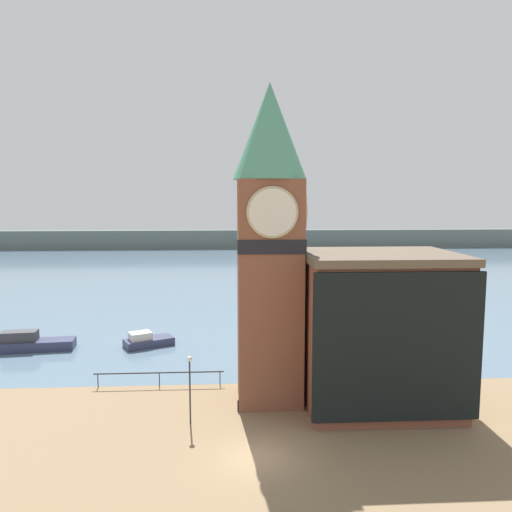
% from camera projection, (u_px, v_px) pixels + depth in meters
% --- Properties ---
extents(ground_plane, '(160.00, 160.00, 0.00)m').
position_uv_depth(ground_plane, '(256.00, 458.00, 26.54)').
color(ground_plane, '#846B4C').
extents(water, '(160.00, 120.00, 0.00)m').
position_uv_depth(water, '(235.00, 269.00, 96.64)').
color(water, slate).
rests_on(water, ground_plane).
extents(far_shoreline, '(180.00, 3.00, 5.00)m').
position_uv_depth(far_shoreline, '(233.00, 239.00, 136.02)').
color(far_shoreline, slate).
rests_on(far_shoreline, water).
extents(pier_railing, '(9.46, 0.08, 1.09)m').
position_uv_depth(pier_railing, '(159.00, 374.00, 36.42)').
color(pier_railing, '#232328').
rests_on(pier_railing, ground_plane).
extents(clock_tower, '(4.82, 4.82, 21.14)m').
position_uv_depth(clock_tower, '(270.00, 237.00, 32.98)').
color(clock_tower, brown).
rests_on(clock_tower, ground_plane).
extents(pier_building, '(10.08, 7.99, 10.22)m').
position_uv_depth(pier_building, '(379.00, 329.00, 32.88)').
color(pier_building, brown).
rests_on(pier_building, ground_plane).
extents(boat_near, '(4.84, 3.76, 1.42)m').
position_uv_depth(boat_near, '(147.00, 341.00, 46.39)').
color(boat_near, '#333856').
rests_on(boat_near, water).
extents(boat_far, '(7.10, 2.72, 1.82)m').
position_uv_depth(boat_far, '(31.00, 343.00, 45.17)').
color(boat_far, '#333856').
rests_on(boat_far, water).
extents(mooring_bollard_near, '(0.35, 0.35, 0.78)m').
position_uv_depth(mooring_bollard_near, '(240.00, 405.00, 32.34)').
color(mooring_bollard_near, black).
rests_on(mooring_bollard_near, ground_plane).
extents(lamp_post, '(0.32, 0.32, 4.26)m').
position_uv_depth(lamp_post, '(190.00, 377.00, 30.22)').
color(lamp_post, '#2D2D33').
rests_on(lamp_post, ground_plane).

